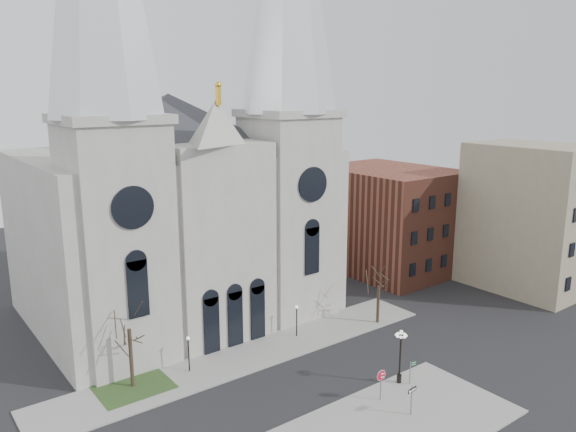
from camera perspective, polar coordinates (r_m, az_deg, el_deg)
ground at (r=46.68m, az=3.91°, el=-18.79°), size 160.00×160.00×0.00m
sidewalk_near at (r=45.49m, az=11.35°, el=-19.85°), size 18.00×10.00×0.14m
sidewalk_far at (r=54.35m, az=-3.93°, el=-13.88°), size 40.00×6.00×0.14m
grass_patch at (r=50.76m, az=-15.48°, el=-16.36°), size 6.00×5.00×0.18m
cathedral at (r=59.24m, az=-10.55°, el=6.78°), size 33.00×26.66×54.00m
bg_building_brick at (r=78.53m, az=10.04°, el=-0.29°), size 14.00×18.00×14.00m
bg_building_tan at (r=75.26m, az=23.26°, el=-0.14°), size 10.00×14.00×18.00m
tree_left at (r=48.38m, az=-15.86°, el=-10.65°), size 3.20×3.20×7.50m
tree_right at (r=60.13m, az=9.21°, el=-6.80°), size 3.20×3.20×6.00m
ped_lamp_left at (r=51.09m, az=-10.07°, el=-13.06°), size 0.32×0.32×3.26m
ped_lamp_right at (r=56.94m, az=0.89°, el=-10.07°), size 0.32×0.32×3.26m
stop_sign at (r=46.89m, az=9.43°, el=-15.97°), size 0.87×0.42×2.62m
globe_lamp at (r=49.11m, az=11.35°, el=-13.18°), size 1.12×1.12×4.77m
one_way_sign at (r=45.59m, az=12.45°, el=-17.41°), size 1.03×0.14×2.35m
street_name_sign at (r=49.90m, az=12.37°, el=-15.07°), size 0.65×0.11×2.03m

